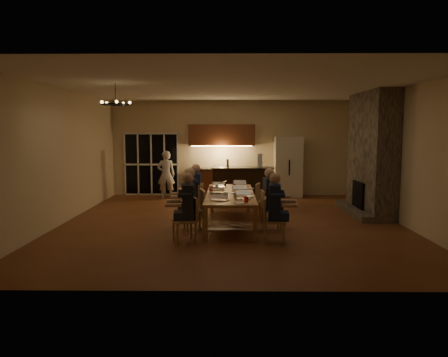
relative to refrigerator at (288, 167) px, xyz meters
The scene contains 44 objects.
floor 4.67m from the refrigerator, 114.60° to the right, with size 9.00×9.00×0.00m, color brown.
back_wall 2.03m from the refrigerator, 168.98° to the left, with size 8.00×0.04×3.20m, color beige.
left_wall 7.25m from the refrigerator, 144.97° to the right, with size 0.04×9.00×3.20m, color beige.
right_wall 4.70m from the refrigerator, 62.94° to the right, with size 0.04×9.00×3.20m, color beige.
ceiling 5.08m from the refrigerator, 114.60° to the right, with size 8.00×9.00×0.04m, color white.
french_doors 4.61m from the refrigerator, behind, with size 1.86×0.08×2.10m, color black.
fireplace 3.51m from the refrigerator, 58.61° to the right, with size 0.58×2.50×3.20m, color #766B5D.
kitchenette 2.21m from the refrigerator, behind, with size 2.24×0.68×2.40m, color brown, non-canonical shape.
refrigerator is the anchor object (origin of this frame).
dining_table 4.83m from the refrigerator, 113.68° to the right, with size 1.10×3.31×0.75m, color #A87243.
bar_island 1.96m from the refrigerator, 143.68° to the right, with size 1.90×0.68×1.08m, color black.
chair_left_near 6.65m from the refrigerator, 115.29° to the right, with size 0.44×0.44×0.89m, color tan, non-canonical shape.
chair_left_mid 5.65m from the refrigerator, 119.13° to the right, with size 0.44×0.44×0.89m, color tan, non-canonical shape.
chair_left_far 4.74m from the refrigerator, 127.23° to the right, with size 0.44×0.44×0.89m, color tan, non-canonical shape.
chair_right_near 6.14m from the refrigerator, 99.88° to the right, with size 0.44×0.44×0.89m, color tan, non-canonical shape.
chair_right_mid 5.10m from the refrigerator, 101.51° to the right, with size 0.44×0.44×0.89m, color tan, non-canonical shape.
chair_right_far 3.92m from the refrigerator, 105.62° to the right, with size 0.44×0.44×0.89m, color tan, non-canonical shape.
person_left_near 6.57m from the refrigerator, 114.93° to the right, with size 0.60×0.60×1.38m, color #24272E, non-canonical shape.
person_right_near 6.07m from the refrigerator, 100.01° to the right, with size 0.60×0.60×1.38m, color #1D2748, non-canonical shape.
person_left_mid 5.67m from the refrigerator, 119.82° to the right, with size 0.60×0.60×1.38m, color #32373C, non-canonical shape.
person_right_mid 4.99m from the refrigerator, 102.30° to the right, with size 0.60×0.60×1.38m, color #24272E, non-canonical shape.
person_left_far 4.68m from the refrigerator, 126.32° to the right, with size 0.60×0.60×1.38m, color #1D2748, non-canonical shape.
standing_person 4.02m from the refrigerator, behind, with size 0.57×0.37×1.56m, color silver.
chandelier 6.96m from the refrigerator, 130.27° to the right, with size 0.62×0.62×0.03m, color black.
laptop_a 5.86m from the refrigerator, 111.40° to the right, with size 0.32×0.28×0.23m, color silver, non-canonical shape.
laptop_b 5.52m from the refrigerator, 107.34° to the right, with size 0.32×0.28×0.23m, color silver, non-canonical shape.
laptop_c 4.86m from the refrigerator, 117.18° to the right, with size 0.32×0.28×0.23m, color silver, non-canonical shape.
laptop_d 4.72m from the refrigerator, 111.22° to the right, with size 0.32×0.28×0.23m, color silver, non-canonical shape.
laptop_e 4.00m from the refrigerator, 123.44° to the right, with size 0.32×0.28×0.23m, color silver, non-canonical shape.
laptop_f 3.74m from the refrigerator, 116.46° to the right, with size 0.32×0.28×0.23m, color silver, non-canonical shape.
mug_front 5.31m from the refrigerator, 112.40° to the right, with size 0.09×0.09×0.10m, color white.
mug_mid 4.23m from the refrigerator, 115.87° to the right, with size 0.08×0.08×0.10m, color white.
mug_back 4.20m from the refrigerator, 122.55° to the right, with size 0.08×0.08×0.10m, color white.
redcup_near 5.90m from the refrigerator, 105.77° to the right, with size 0.09×0.09×0.12m, color red.
redcup_mid 4.66m from the refrigerator, 120.82° to the right, with size 0.09×0.09×0.12m, color red.
redcup_far 3.50m from the refrigerator, 121.16° to the right, with size 0.10×0.10×0.12m, color red.
can_silver 5.41m from the refrigerator, 109.69° to the right, with size 0.06×0.06×0.12m, color #B2B2B7.
can_cola 3.69m from the refrigerator, 123.96° to the right, with size 0.06×0.06×0.12m, color #3F0F0C.
plate_near 5.18m from the refrigerator, 107.17° to the right, with size 0.26×0.26×0.02m, color white.
plate_left 5.78m from the refrigerator, 112.90° to the right, with size 0.26×0.26×0.02m, color white.
plate_far 3.92m from the refrigerator, 111.96° to the right, with size 0.25×0.25×0.02m, color white.
notepad 6.06m from the refrigerator, 106.73° to the right, with size 0.16×0.22×0.01m, color white.
bar_bottle 2.25m from the refrigerator, 152.87° to the right, with size 0.08×0.08×0.24m, color #99999E.
bar_blender 1.56m from the refrigerator, 131.17° to the right, with size 0.13×0.13×0.42m, color silver.
Camera 1 is at (-0.05, -10.30, 2.21)m, focal length 35.00 mm.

